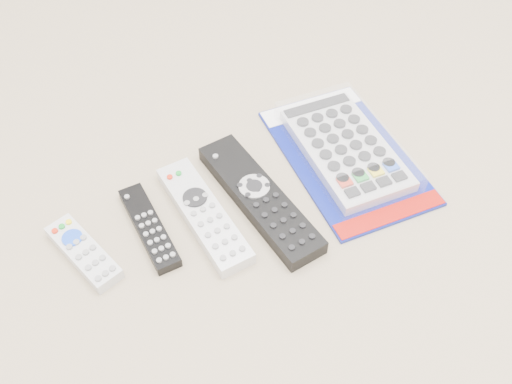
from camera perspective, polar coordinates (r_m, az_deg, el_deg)
remote_small_grey at (r=0.84m, az=-16.85°, el=-5.78°), size 0.06×0.14×0.02m
remote_slim_black at (r=0.84m, az=-10.62°, el=-3.50°), size 0.05×0.16×0.02m
remote_silver_dvd at (r=0.84m, az=-5.24°, el=-2.25°), size 0.07×0.22×0.02m
remote_large_black at (r=0.86m, az=0.36°, el=-0.62°), size 0.07×0.26×0.03m
jumbo_remote_packaged at (r=0.94m, az=8.96°, el=4.38°), size 0.24×0.33×0.04m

